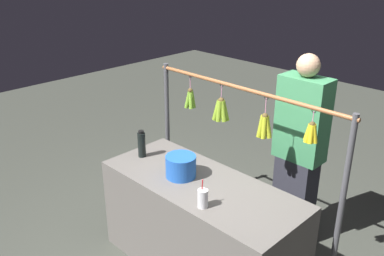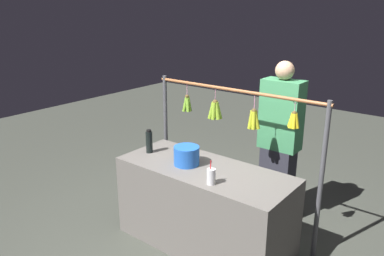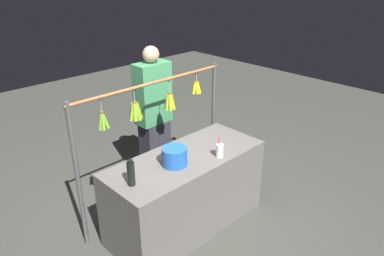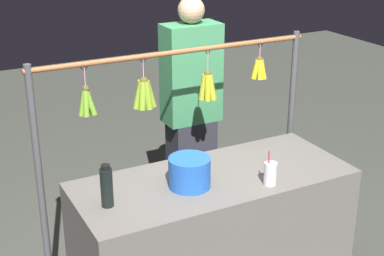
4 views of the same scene
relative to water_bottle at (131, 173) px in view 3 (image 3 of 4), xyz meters
The scene contains 7 objects.
ground_plane 1.16m from the water_bottle, behind, with size 12.00×12.00×0.00m, color #40433B.
market_counter 0.86m from the water_bottle, behind, with size 1.69×0.70×0.83m, color #66605B.
display_rack 0.86m from the water_bottle, 142.34° to the right, with size 1.92×0.15×1.52m.
water_bottle is the anchor object (origin of this frame).
blue_bucket 0.50m from the water_bottle, behind, with size 0.24×0.24×0.18m, color blue.
drink_cup 0.95m from the water_bottle, 167.94° to the left, with size 0.08×0.08×0.21m.
vendor_person 1.37m from the water_bottle, 136.97° to the right, with size 0.42×0.23×1.75m.
Camera 3 is at (2.19, 2.33, 2.60)m, focal length 34.17 mm.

